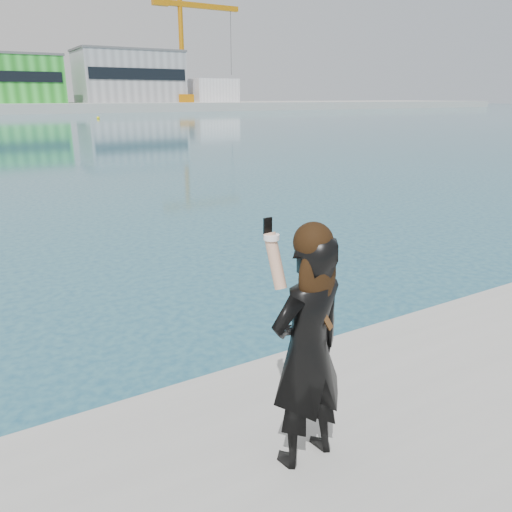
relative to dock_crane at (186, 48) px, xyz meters
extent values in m
cube|color=gray|center=(-13.20, 6.00, -7.07)|extent=(25.00, 15.00, 12.00)
cube|color=black|center=(-13.20, -1.60, -6.47)|extent=(23.75, 0.20, 2.64)
cube|color=#59595B|center=(-13.20, 6.00, -0.82)|extent=(25.50, 15.30, 0.50)
cube|color=silver|center=(8.80, 4.00, -10.07)|extent=(12.00, 10.00, 6.00)
cube|color=orange|center=(-1.20, 0.00, -12.07)|extent=(4.00, 4.00, 2.00)
cylinder|color=orange|center=(-1.20, 0.00, -0.07)|extent=(1.20, 1.20, 22.00)
cube|color=orange|center=(4.80, 0.00, 9.93)|extent=(20.00, 1.20, 1.20)
cube|color=orange|center=(-6.20, 0.00, 9.93)|extent=(4.00, 1.60, 1.60)
cylinder|color=black|center=(12.80, 0.00, 1.93)|extent=(0.10, 0.10, 16.00)
cylinder|color=silver|center=(-31.20, -1.00, -9.07)|extent=(0.16, 0.16, 8.00)
cube|color=red|center=(-30.60, -1.00, -5.67)|extent=(1.20, 0.04, 0.80)
sphere|color=yellow|center=(-33.62, -41.15, -15.07)|extent=(0.50, 0.50, 0.50)
imported|color=black|center=(-52.51, -122.41, -13.40)|extent=(0.67, 0.48, 1.74)
sphere|color=black|center=(-52.51, -122.43, -12.59)|extent=(0.27, 0.27, 0.27)
ellipsoid|color=black|center=(-52.51, -122.48, -12.81)|extent=(0.29, 0.15, 0.46)
cylinder|color=tan|center=(-52.74, -122.34, -12.70)|extent=(0.10, 0.21, 0.38)
cylinder|color=white|center=(-52.75, -122.30, -12.55)|extent=(0.10, 0.10, 0.03)
cube|color=black|center=(-52.75, -122.26, -12.49)|extent=(0.06, 0.02, 0.13)
cube|color=#4C2D14|center=(-52.47, -122.50, -13.05)|extent=(0.24, 0.04, 0.36)
camera|label=1|loc=(-54.43, -124.90, -11.69)|focal=35.00mm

